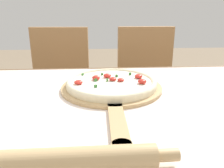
{
  "coord_description": "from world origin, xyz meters",
  "views": [
    {
      "loc": [
        -0.04,
        -0.72,
        1.05
      ],
      "look_at": [
        0.01,
        0.09,
        0.77
      ],
      "focal_mm": 38.0,
      "sensor_mm": 36.0,
      "label": 1
    }
  ],
  "objects": [
    {
      "name": "pizza",
      "position": [
        0.01,
        0.12,
        0.77
      ],
      "size": [
        0.34,
        0.34,
        0.04
      ],
      "color": "beige",
      "rests_on": "pizza_peel"
    },
    {
      "name": "pizza_peel",
      "position": [
        0.01,
        0.1,
        0.75
      ],
      "size": [
        0.38,
        0.6,
        0.01
      ],
      "color": "tan",
      "rests_on": "towel_cloth"
    },
    {
      "name": "dining_table",
      "position": [
        0.0,
        0.0,
        0.64
      ],
      "size": [
        1.5,
        0.92,
        0.74
      ],
      "color": "brown",
      "rests_on": "ground_plane"
    },
    {
      "name": "chair_left",
      "position": [
        -0.3,
        0.79,
        0.52
      ],
      "size": [
        0.42,
        0.42,
        0.9
      ],
      "rotation": [
        0.0,
        0.0,
        -0.05
      ],
      "color": "#A37547",
      "rests_on": "ground_plane"
    },
    {
      "name": "rolling_pin",
      "position": [
        -0.09,
        -0.33,
        0.77
      ],
      "size": [
        0.4,
        0.05,
        0.05
      ],
      "rotation": [
        0.0,
        0.0,
        0.01
      ],
      "color": "tan",
      "rests_on": "towel_cloth"
    },
    {
      "name": "chair_right",
      "position": [
        0.28,
        0.79,
        0.52
      ],
      "size": [
        0.4,
        0.4,
        0.9
      ],
      "rotation": [
        0.0,
        0.0,
        0.01
      ],
      "color": "#A37547",
      "rests_on": "ground_plane"
    },
    {
      "name": "towel_cloth",
      "position": [
        0.0,
        0.0,
        0.74
      ],
      "size": [
        1.42,
        0.84,
        0.0
      ],
      "color": "silver",
      "rests_on": "dining_table"
    }
  ]
}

